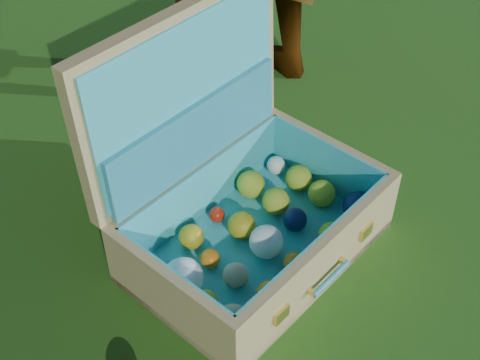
{
  "coord_description": "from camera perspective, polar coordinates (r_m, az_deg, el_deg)",
  "views": [
    {
      "loc": [
        -0.83,
        -0.82,
        1.37
      ],
      "look_at": [
        -0.17,
        0.26,
        0.2
      ],
      "focal_mm": 50.0,
      "sensor_mm": 36.0,
      "label": 1
    }
  ],
  "objects": [
    {
      "name": "ground",
      "position": [
        1.8,
        9.06,
        -7.58
      ],
      "size": [
        60.0,
        60.0,
        0.0
      ],
      "primitive_type": "plane",
      "color": "#215114",
      "rests_on": "ground"
    },
    {
      "name": "suitcase",
      "position": [
        1.72,
        -0.44,
        -0.98
      ],
      "size": [
        0.77,
        0.67,
        0.63
      ],
      "rotation": [
        0.0,
        0.0,
        0.3
      ],
      "color": "tan",
      "rests_on": "ground"
    }
  ]
}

